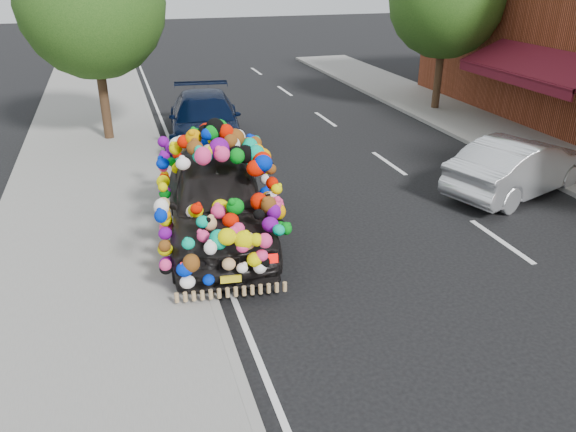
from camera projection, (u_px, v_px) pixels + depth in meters
name	position (u px, v px, depth m)	size (l,w,h in m)	color
ground	(334.00, 267.00, 10.34)	(100.00, 100.00, 0.00)	black
sidewalk	(89.00, 303.00, 9.15)	(4.00, 60.00, 0.12)	gray
kerb	(208.00, 284.00, 9.68)	(0.15, 60.00, 0.13)	gray
lane_markings	(501.00, 241.00, 11.30)	(6.00, 50.00, 0.01)	silver
tree_near_sidewalk	(91.00, 4.00, 15.90)	(4.20, 4.20, 6.13)	#332114
tree_far_b	(446.00, 0.00, 19.57)	(4.00, 4.00, 5.90)	#332114
plush_art_car	(217.00, 184.00, 10.92)	(2.84, 5.26, 2.30)	black
navy_sedan	(205.00, 120.00, 16.97)	(2.11, 5.18, 1.50)	black
silver_hatchback	(520.00, 166.00, 13.39)	(1.45, 4.14, 1.37)	silver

